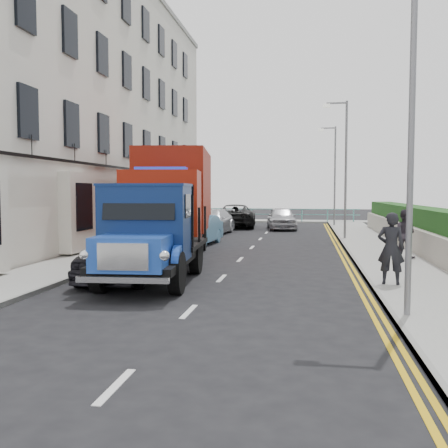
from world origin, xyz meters
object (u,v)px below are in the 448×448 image
at_px(lamp_mid, 343,161).
at_px(parked_car_front, 129,251).
at_px(red_lorry, 173,197).
at_px(lamp_near, 405,110).
at_px(pedestrian_east_near, 391,248).
at_px(lamp_far, 333,170).
at_px(bedford_lorry, 147,240).

xyz_separation_m(lamp_mid, parked_car_front, (-6.78, -12.45, -3.21)).
xyz_separation_m(red_lorry, parked_car_front, (0.49, -6.60, -1.44)).
relative_size(lamp_near, pedestrian_east_near, 3.82).
height_order(lamp_mid, parked_car_front, lamp_mid).
relative_size(lamp_far, red_lorry, 0.84).
relative_size(lamp_near, lamp_mid, 1.00).
bearing_deg(bedford_lorry, red_lorry, 96.30).
height_order(lamp_mid, bedford_lorry, lamp_mid).
height_order(lamp_near, parked_car_front, lamp_near).
height_order(bedford_lorry, parked_car_front, bedford_lorry).
bearing_deg(parked_car_front, pedestrian_east_near, -3.88).
xyz_separation_m(lamp_near, bedford_lorry, (-5.88, 2.51, -2.79)).
height_order(lamp_near, lamp_far, same).
xyz_separation_m(lamp_near, parked_car_front, (-6.78, 3.55, -3.21)).
height_order(lamp_near, red_lorry, lamp_near).
height_order(red_lorry, parked_car_front, red_lorry).
bearing_deg(lamp_near, lamp_far, 90.00).
bearing_deg(lamp_mid, lamp_far, 90.00).
distance_m(lamp_near, pedestrian_east_near, 4.39).
bearing_deg(lamp_mid, red_lorry, -141.16).
distance_m(parked_car_front, pedestrian_east_near, 7.11).
bearing_deg(red_lorry, parked_car_front, -93.83).
distance_m(lamp_far, pedestrian_east_near, 22.97).
distance_m(lamp_mid, red_lorry, 9.49).
xyz_separation_m(lamp_near, red_lorry, (-7.26, 10.15, -1.76)).
distance_m(lamp_near, lamp_far, 26.00).
relative_size(bedford_lorry, pedestrian_east_near, 3.11).
relative_size(bedford_lorry, red_lorry, 0.69).
bearing_deg(parked_car_front, lamp_far, 71.99).
distance_m(lamp_mid, lamp_far, 10.00).
bearing_deg(red_lorry, pedestrian_east_near, -50.47).
xyz_separation_m(bedford_lorry, parked_car_front, (-0.90, 1.04, -0.42)).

